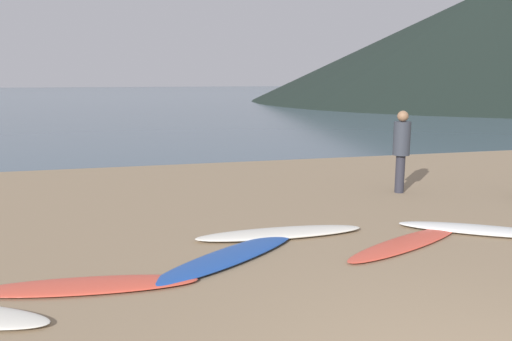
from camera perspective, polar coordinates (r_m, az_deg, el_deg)
The scene contains 9 objects.
ground_plane at distance 13.10m, azimuth -3.44°, elevation -0.39°, with size 120.00×120.00×0.20m, color #8C7559.
ocean_water at distance 63.88m, azimuth -12.47°, elevation 8.14°, with size 140.00×100.00×0.01m, color #475B6B.
headland_hill at distance 53.86m, azimuth 24.00°, elevation 12.53°, with size 43.73×43.73×10.20m, color black.
surfboard_1 at distance 6.24m, azimuth -18.36°, elevation -12.07°, with size 2.52×0.52×0.07m, color #D84C38.
surfboard_2 at distance 6.82m, azimuth -2.92°, elevation -9.50°, with size 2.59×0.54×0.09m, color #1E479E.
surfboard_3 at distance 7.75m, azimuth 2.72°, elevation -6.97°, with size 2.57×0.53×0.10m, color silver.
surfboard_4 at distance 7.66m, azimuth 16.41°, elevation -7.75°, with size 2.50×0.47×0.06m, color #D84C38.
surfboard_5 at distance 8.61m, azimuth 23.94°, elevation -6.08°, with size 2.49×0.50×0.10m, color white.
person_0 at distance 10.82m, azimuth 15.88°, elevation 2.77°, with size 0.34×0.34×1.68m.
Camera 1 is at (-2.47, -2.63, 2.38)m, focal length 35.94 mm.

